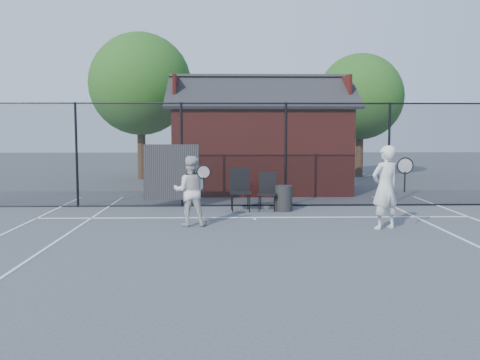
{
  "coord_description": "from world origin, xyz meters",
  "views": [
    {
      "loc": [
        -0.69,
        -10.38,
        2.26
      ],
      "look_at": [
        -0.4,
        1.57,
        1.1
      ],
      "focal_mm": 40.0,
      "sensor_mm": 36.0,
      "label": 1
    }
  ],
  "objects_px": {
    "chair_right": "(240,190)",
    "player_front": "(385,187)",
    "player_back": "(190,191)",
    "chair_left": "(267,192)",
    "waste_bin": "(284,198)",
    "clubhouse": "(260,146)"
  },
  "relations": [
    {
      "from": "player_front",
      "to": "chair_right",
      "type": "relative_size",
      "value": 1.65
    },
    {
      "from": "player_front",
      "to": "waste_bin",
      "type": "relative_size",
      "value": 2.7
    },
    {
      "from": "chair_left",
      "to": "waste_bin",
      "type": "bearing_deg",
      "value": 8.6
    },
    {
      "from": "chair_right",
      "to": "player_front",
      "type": "bearing_deg",
      "value": -43.16
    },
    {
      "from": "clubhouse",
      "to": "player_back",
      "type": "bearing_deg",
      "value": -106.15
    },
    {
      "from": "player_front",
      "to": "chair_left",
      "type": "bearing_deg",
      "value": 132.21
    },
    {
      "from": "chair_left",
      "to": "player_front",
      "type": "bearing_deg",
      "value": -39.19
    },
    {
      "from": "player_front",
      "to": "chair_left",
      "type": "height_order",
      "value": "player_front"
    },
    {
      "from": "player_back",
      "to": "chair_right",
      "type": "relative_size",
      "value": 1.42
    },
    {
      "from": "player_front",
      "to": "player_back",
      "type": "relative_size",
      "value": 1.16
    },
    {
      "from": "player_front",
      "to": "chair_right",
      "type": "distance_m",
      "value": 4.18
    },
    {
      "from": "chair_right",
      "to": "player_back",
      "type": "bearing_deg",
      "value": -122.13
    },
    {
      "from": "clubhouse",
      "to": "player_front",
      "type": "bearing_deg",
      "value": -72.84
    },
    {
      "from": "chair_left",
      "to": "chair_right",
      "type": "relative_size",
      "value": 0.91
    },
    {
      "from": "chair_left",
      "to": "waste_bin",
      "type": "height_order",
      "value": "chair_left"
    },
    {
      "from": "player_back",
      "to": "chair_left",
      "type": "height_order",
      "value": "player_back"
    },
    {
      "from": "player_front",
      "to": "chair_left",
      "type": "relative_size",
      "value": 1.81
    },
    {
      "from": "player_back",
      "to": "player_front",
      "type": "bearing_deg",
      "value": -6.73
    },
    {
      "from": "clubhouse",
      "to": "chair_left",
      "type": "relative_size",
      "value": 6.25
    },
    {
      "from": "chair_right",
      "to": "waste_bin",
      "type": "height_order",
      "value": "chair_right"
    },
    {
      "from": "waste_bin",
      "to": "clubhouse",
      "type": "bearing_deg",
      "value": 94.16
    },
    {
      "from": "clubhouse",
      "to": "player_front",
      "type": "height_order",
      "value": "clubhouse"
    }
  ]
}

